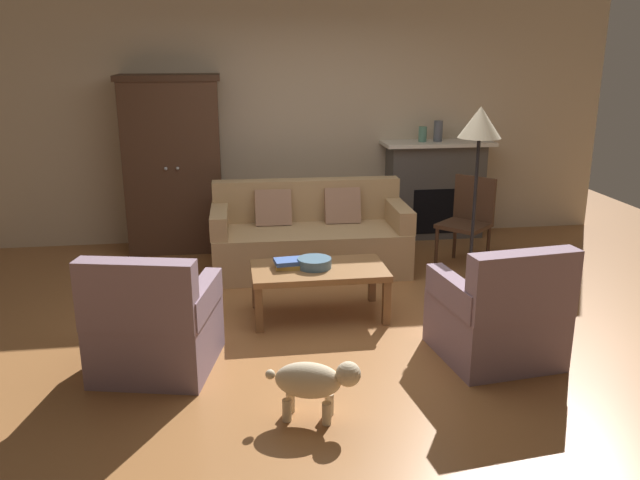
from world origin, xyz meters
TOP-DOWN VIEW (x-y plane):
  - ground_plane at (0.00, 0.00)m, footprint 9.60×9.60m
  - back_wall at (0.00, 2.55)m, footprint 7.20×0.10m
  - fireplace at (1.55, 2.30)m, footprint 1.26×0.48m
  - armoire at (-1.40, 2.22)m, footprint 1.06×0.57m
  - couch at (-0.05, 1.32)m, footprint 1.94×0.89m
  - coffee_table at (-0.13, 0.13)m, footprint 1.10×0.60m
  - fruit_bowl at (-0.16, 0.13)m, footprint 0.28×0.28m
  - book_stack at (-0.36, 0.16)m, footprint 0.26×0.19m
  - mantel_vase_jade at (1.37, 2.28)m, footprint 0.09×0.09m
  - mantel_vase_slate at (1.55, 2.28)m, footprint 0.10×0.10m
  - armchair_near_left at (-1.37, -0.65)m, footprint 0.92×0.92m
  - armchair_near_right at (1.02, -0.83)m, footprint 0.86×0.86m
  - side_chair_wooden at (1.56, 1.23)m, footprint 0.62×0.62m
  - floor_lamp at (1.27, 0.36)m, footprint 0.36×0.36m
  - dog at (-0.38, -1.42)m, footprint 0.55×0.31m

SIDE VIEW (x-z plane):
  - ground_plane at x=0.00m, z-range 0.00..0.00m
  - dog at x=-0.38m, z-range 0.05..0.44m
  - armchair_near_left at x=-1.37m, z-range -0.12..0.76m
  - armchair_near_right at x=1.02m, z-range -0.12..0.76m
  - couch at x=-0.05m, z-range -0.11..0.75m
  - coffee_table at x=-0.13m, z-range 0.16..0.58m
  - book_stack at x=-0.36m, z-range 0.42..0.49m
  - fruit_bowl at x=-0.16m, z-range 0.42..0.50m
  - side_chair_wooden at x=1.56m, z-range 0.06..0.96m
  - fireplace at x=1.55m, z-range 0.01..1.13m
  - armoire at x=-1.40m, z-range 0.00..1.88m
  - mantel_vase_jade at x=1.37m, z-range 1.12..1.29m
  - mantel_vase_slate at x=1.55m, z-range 1.12..1.35m
  - back_wall at x=0.00m, z-range 0.00..2.80m
  - floor_lamp at x=1.27m, z-range 0.61..2.29m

